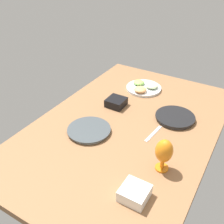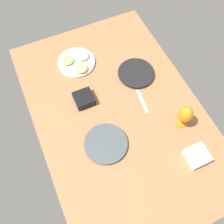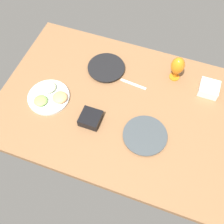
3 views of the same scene
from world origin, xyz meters
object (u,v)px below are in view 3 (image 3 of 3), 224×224
at_px(fruit_platter, 50,96).
at_px(hurricane_glass_orange, 178,66).
at_px(dinner_plate_left, 106,68).
at_px(square_bowl_white, 209,88).
at_px(dinner_plate_right, 145,136).
at_px(square_bowl_black, 91,118).

xyz_separation_m(fruit_platter, hurricane_glass_orange, (0.71, 0.43, 0.09)).
distance_m(dinner_plate_left, square_bowl_white, 0.68).
xyz_separation_m(dinner_plate_right, hurricane_glass_orange, (0.06, 0.49, 0.10)).
xyz_separation_m(fruit_platter, square_bowl_white, (0.94, 0.39, 0.01)).
height_order(dinner_plate_left, dinner_plate_right, dinner_plate_left).
xyz_separation_m(dinner_plate_left, hurricane_glass_orange, (0.45, 0.09, 0.10)).
distance_m(fruit_platter, square_bowl_black, 0.31).
bearing_deg(hurricane_glass_orange, dinner_plate_left, -168.54).
xyz_separation_m(hurricane_glass_orange, square_bowl_black, (-0.40, -0.50, -0.08)).
height_order(dinner_plate_left, fruit_platter, fruit_platter).
height_order(dinner_plate_right, fruit_platter, fruit_platter).
distance_m(dinner_plate_right, hurricane_glass_orange, 0.50).
bearing_deg(square_bowl_white, fruit_platter, -157.25).
bearing_deg(square_bowl_black, dinner_plate_right, 1.46).
height_order(square_bowl_black, square_bowl_white, square_bowl_white).
relative_size(hurricane_glass_orange, square_bowl_black, 1.49).
bearing_deg(square_bowl_black, dinner_plate_left, 97.26).
relative_size(dinner_plate_left, fruit_platter, 0.95).
xyz_separation_m(dinner_plate_left, square_bowl_black, (0.05, -0.41, 0.02)).
height_order(dinner_plate_left, hurricane_glass_orange, hurricane_glass_orange).
relative_size(dinner_plate_right, hurricane_glass_orange, 1.44).
relative_size(dinner_plate_right, square_bowl_white, 2.15).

